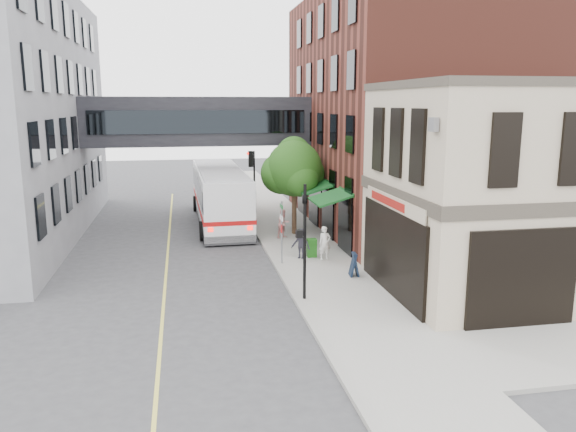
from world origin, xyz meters
name	(u,v)px	position (x,y,z in m)	size (l,w,h in m)	color
ground	(305,322)	(0.00, 0.00, 0.00)	(120.00, 120.00, 0.00)	#38383A
sidewalk_main	(288,231)	(2.00, 14.00, 0.07)	(4.00, 60.00, 0.15)	gray
corner_building	(512,189)	(8.97, 2.00, 4.21)	(10.19, 8.12, 8.45)	tan
brick_building	(411,113)	(9.98, 15.00, 6.99)	(13.76, 18.00, 14.00)	#5A251C
skyway_bridge	(198,121)	(-3.00, 18.00, 6.50)	(14.00, 3.18, 3.00)	black
traffic_signal_near	(304,228)	(0.37, 2.00, 2.98)	(0.44, 0.22, 4.60)	black
traffic_signal_far	(252,172)	(0.26, 17.00, 3.34)	(0.53, 0.28, 4.50)	black
street_sign_pole	(282,227)	(0.39, 7.00, 1.93)	(0.08, 0.75, 3.00)	gray
street_tree	(293,169)	(2.19, 13.22, 3.91)	(3.80, 3.20, 5.60)	#382619
lane_marking	(167,255)	(-5.00, 10.00, 0.01)	(0.12, 40.00, 0.01)	#D8CC4C
bus	(220,193)	(-1.78, 17.53, 1.94)	(3.29, 12.92, 3.47)	white
pedestrian_a	(325,243)	(2.56, 7.26, 0.97)	(0.60, 0.39, 1.64)	silver
pedestrian_b	(284,224)	(1.39, 12.02, 0.97)	(0.80, 0.62, 1.64)	tan
pedestrian_c	(301,243)	(1.46, 7.67, 0.90)	(0.97, 0.55, 1.49)	#222029
newspaper_box	(312,248)	(2.05, 7.85, 0.60)	(0.45, 0.40, 0.91)	#175212
sandwich_board	(354,264)	(3.17, 4.45, 0.67)	(0.37, 0.58, 1.04)	black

